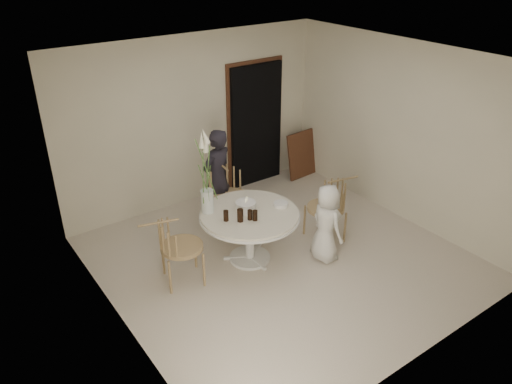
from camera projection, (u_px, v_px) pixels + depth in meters
ground at (281, 259)px, 6.86m from camera, size 4.50×4.50×0.00m
room_shell at (284, 150)px, 6.12m from camera, size 4.50×4.50×4.50m
doorway at (256, 125)px, 8.55m from camera, size 1.00×0.10×2.10m
door_trim at (255, 121)px, 8.55m from camera, size 1.12×0.03×2.22m
table at (250, 220)px, 6.58m from camera, size 1.33×1.33×0.73m
picture_frame at (302, 155)px, 9.04m from camera, size 0.64×0.23×0.83m
chair_far at (225, 188)px, 7.36m from camera, size 0.59×0.63×0.99m
chair_right at (334, 200)px, 7.11m from camera, size 0.61×0.58×0.92m
chair_left at (171, 242)px, 6.13m from camera, size 0.63×0.60×0.93m
girl at (217, 178)px, 7.39m from camera, size 0.63×0.49×1.51m
boy at (326, 223)px, 6.63m from camera, size 0.39×0.57×1.10m
birthday_cake at (246, 206)px, 6.54m from camera, size 0.27×0.27×0.18m
cola_tumbler_a at (250, 215)px, 6.34m from camera, size 0.07×0.07×0.13m
cola_tumbler_b at (255, 215)px, 6.32m from camera, size 0.08×0.08×0.14m
cola_tumbler_c at (226, 216)px, 6.31m from camera, size 0.08×0.08×0.14m
cola_tumbler_d at (240, 215)px, 6.29m from camera, size 0.10×0.10×0.17m
plate_stack at (281, 204)px, 6.68m from camera, size 0.23×0.23×0.05m
flower_vase at (206, 183)px, 6.36m from camera, size 0.17×0.17×1.17m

